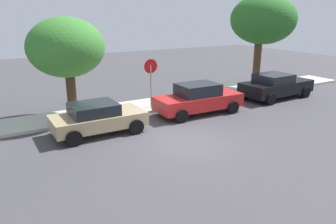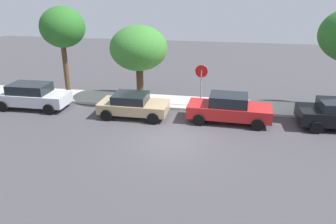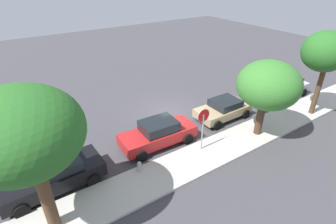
{
  "view_description": "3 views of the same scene",
  "coord_description": "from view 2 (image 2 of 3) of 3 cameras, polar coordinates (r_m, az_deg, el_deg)",
  "views": [
    {
      "loc": [
        -6.67,
        -9.97,
        4.88
      ],
      "look_at": [
        0.13,
        1.54,
        0.82
      ],
      "focal_mm": 35.0,
      "sensor_mm": 36.0,
      "label": 1
    },
    {
      "loc": [
        2.46,
        -13.89,
        6.94
      ],
      "look_at": [
        -0.43,
        1.72,
        0.78
      ],
      "focal_mm": 35.0,
      "sensor_mm": 36.0,
      "label": 2
    },
    {
      "loc": [
        9.11,
        13.59,
        9.13
      ],
      "look_at": [
        1.16,
        1.59,
        1.09
      ],
      "focal_mm": 28.0,
      "sensor_mm": 36.0,
      "label": 3
    }
  ],
  "objects": [
    {
      "name": "ground_plane",
      "position": [
        15.72,
        0.42,
        -4.99
      ],
      "size": [
        60.0,
        60.0,
        0.0
      ],
      "primitive_type": "plane",
      "color": "#423F44"
    },
    {
      "name": "sidewalk_curb",
      "position": [
        20.49,
        3.0,
        1.59
      ],
      "size": [
        32.0,
        2.32,
        0.14
      ],
      "primitive_type": "cube",
      "color": "beige",
      "rests_on": "ground_plane"
    },
    {
      "name": "stop_sign",
      "position": [
        19.35,
        5.8,
        5.81
      ],
      "size": [
        0.78,
        0.08,
        2.67
      ],
      "color": "gray",
      "rests_on": "ground_plane"
    },
    {
      "name": "parked_car_red",
      "position": [
        17.87,
        10.55,
        0.61
      ],
      "size": [
        4.47,
        2.04,
        1.53
      ],
      "color": "red",
      "rests_on": "ground_plane"
    },
    {
      "name": "parked_car_tan",
      "position": [
        18.44,
        -6.09,
        1.26
      ],
      "size": [
        3.83,
        2.04,
        1.32
      ],
      "color": "tan",
      "rests_on": "ground_plane"
    },
    {
      "name": "parked_car_silver",
      "position": [
        21.21,
        -22.59,
        2.65
      ],
      "size": [
        4.31,
        2.01,
        1.51
      ],
      "color": "silver",
      "rests_on": "ground_plane"
    },
    {
      "name": "street_tree_mid_block",
      "position": [
        22.25,
        -17.88,
        13.78
      ],
      "size": [
        2.82,
        2.82,
        5.77
      ],
      "color": "#513823",
      "rests_on": "ground_plane"
    },
    {
      "name": "street_tree_far",
      "position": [
        20.45,
        -5.13,
        10.95
      ],
      "size": [
        3.53,
        3.53,
        4.73
      ],
      "color": "#422D1E",
      "rests_on": "ground_plane"
    },
    {
      "name": "fire_hydrant",
      "position": [
        19.61,
        16.58,
        0.68
      ],
      "size": [
        0.3,
        0.22,
        0.72
      ],
      "color": "#A5A5A8",
      "rests_on": "ground_plane"
    }
  ]
}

